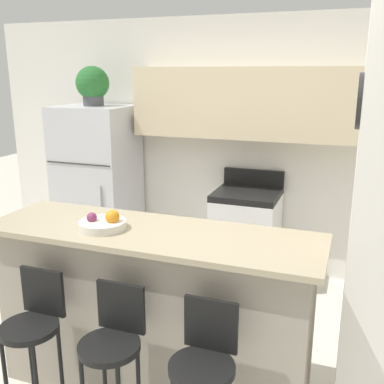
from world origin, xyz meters
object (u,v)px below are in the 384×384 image
object	(u,v)px
bar_stool_right	(204,368)
fruit_bowl	(103,224)
bar_stool_mid	(113,347)
potted_plant_on_fridge	(93,85)
stove_range	(246,235)
bar_stool_left	(34,328)
refrigerator	(98,186)

from	to	relation	value
bar_stool_right	fruit_bowl	distance (m)	1.03
bar_stool_mid	potted_plant_on_fridge	world-z (taller)	potted_plant_on_fridge
stove_range	fruit_bowl	size ratio (longest dim) A/B	3.75
stove_range	fruit_bowl	distance (m)	2.02
stove_range	bar_stool_right	xyz separation A→B (m)	(0.33, -2.27, 0.15)
fruit_bowl	potted_plant_on_fridge	bearing A→B (deg)	122.73
stove_range	bar_stool_mid	bearing A→B (deg)	-94.53
bar_stool_left	bar_stool_mid	bearing A→B (deg)	0.00
stove_range	fruit_bowl	bearing A→B (deg)	-103.92
stove_range	potted_plant_on_fridge	distance (m)	2.16
bar_stool_mid	fruit_bowl	world-z (taller)	fruit_bowl
refrigerator	potted_plant_on_fridge	bearing A→B (deg)	118.42
refrigerator	fruit_bowl	size ratio (longest dim) A/B	5.89
stove_range	potted_plant_on_fridge	xyz separation A→B (m)	(-1.61, -0.06, 1.43)
bar_stool_mid	bar_stool_right	size ratio (longest dim) A/B	1.00
bar_stool_left	stove_range	bearing A→B (deg)	73.09
potted_plant_on_fridge	bar_stool_right	bearing A→B (deg)	-48.73
fruit_bowl	bar_stool_right	bearing A→B (deg)	-27.96
bar_stool_right	bar_stool_left	bearing A→B (deg)	180.00
bar_stool_left	fruit_bowl	bearing A→B (deg)	61.11
bar_stool_mid	stove_range	bearing A→B (deg)	85.47
refrigerator	stove_range	bearing A→B (deg)	2.03
refrigerator	bar_stool_mid	distance (m)	2.64
potted_plant_on_fridge	fruit_bowl	distance (m)	2.26
bar_stool_right	stove_range	bearing A→B (deg)	98.27
refrigerator	potted_plant_on_fridge	world-z (taller)	potted_plant_on_fridge
bar_stool_right	fruit_bowl	xyz separation A→B (m)	(-0.79, 0.42, 0.52)
bar_stool_left	bar_stool_mid	xyz separation A→B (m)	(0.51, 0.00, 0.00)
bar_stool_mid	fruit_bowl	xyz separation A→B (m)	(-0.28, 0.42, 0.52)
bar_stool_right	bar_stool_mid	bearing A→B (deg)	180.00
bar_stool_left	bar_stool_right	bearing A→B (deg)	0.00
refrigerator	potted_plant_on_fridge	size ratio (longest dim) A/B	4.26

